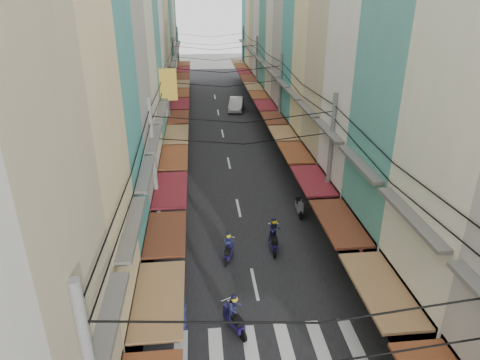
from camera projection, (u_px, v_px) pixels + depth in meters
ground at (250, 261)px, 22.72m from camera, size 160.00×160.00×0.00m
road at (224, 140)px, 40.88m from camera, size 10.00×80.00×0.02m
sidewalk_left at (155, 142)px, 40.26m from camera, size 3.00×80.00×0.06m
sidewalk_right at (291, 138)px, 41.47m from camera, size 3.00×80.00×0.06m
crosswalk at (268, 346)px, 17.26m from camera, size 7.55×2.40×0.01m
building_row_left at (123, 38)px, 33.03m from camera, size 7.80×67.67×23.70m
building_row_right at (323, 40)px, 34.55m from camera, size 7.80×68.98×22.59m
utility_poles at (227, 81)px, 33.66m from camera, size 10.20×66.13×8.20m
white_car at (236, 110)px, 50.99m from camera, size 5.53×2.97×1.85m
bicycle at (411, 287)px, 20.69m from camera, size 1.74×0.93×1.13m
moving_scooters at (261, 253)px, 22.33m from camera, size 5.51×11.82×1.98m
parked_scooters at (362, 292)px, 19.63m from camera, size 13.35×12.47×0.95m
pedestrians at (177, 206)px, 26.23m from camera, size 11.48×26.03×2.21m
market_umbrella at (449, 301)px, 16.32m from camera, size 2.48×2.48×2.61m
traffic_sign at (360, 256)px, 19.78m from camera, size 0.10×0.58×2.66m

